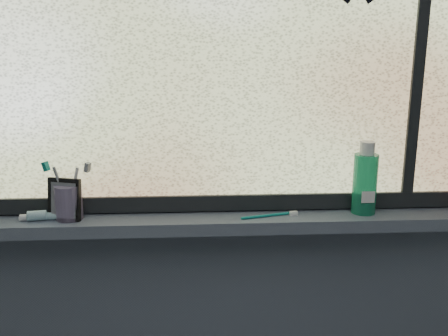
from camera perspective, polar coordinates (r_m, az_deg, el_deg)
wall_back at (r=1.58m, az=-0.28°, el=3.33°), size 3.00×0.01×2.50m
windowsill at (r=1.57m, az=-0.13°, el=-6.19°), size 1.62×0.14×0.04m
window_pane at (r=1.52m, az=-0.25°, el=13.55°), size 1.50×0.01×1.00m
frame_bottom at (r=1.60m, az=-0.23°, el=-3.91°), size 1.60×0.03×0.05m
frame_mullion at (r=1.66m, az=21.41°, el=12.66°), size 0.03×0.03×1.00m
vanity_mirror at (r=1.59m, az=-17.78°, el=-3.42°), size 0.11×0.08×0.13m
toothpaste_tube at (r=1.62m, az=-19.96°, el=-5.13°), size 0.18×0.05×0.03m
toothbrush_cup at (r=1.60m, az=-17.32°, el=-3.73°), size 0.11×0.11×0.11m
toothbrush_lying at (r=1.56m, az=4.77°, el=-5.37°), size 0.20×0.07×0.01m
mouthwash_bottle at (r=1.62m, az=15.84°, el=-1.07°), size 0.09×0.09×0.19m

